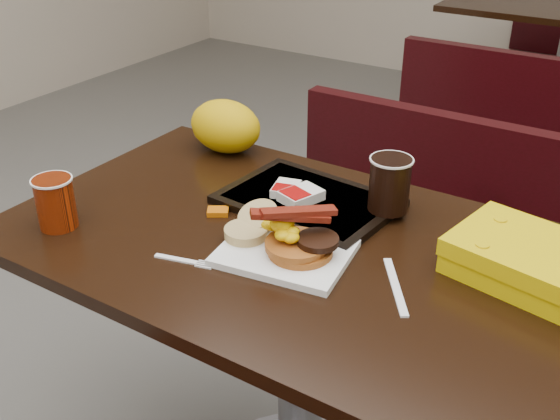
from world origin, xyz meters
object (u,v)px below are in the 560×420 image
Objects in this scene: bench_near_n at (420,251)px; fork at (176,259)px; pancake_stack at (300,247)px; tray at (308,201)px; bench_far_s at (525,127)px; hashbrown_sleeve_right at (301,196)px; paper_bag at (225,126)px; coffee_cup_far at (390,184)px; table_near at (301,386)px; knife at (395,286)px; platter at (285,253)px; coffee_cup_near at (56,203)px; hashbrown_sleeve_left at (286,189)px; clamshell at (528,260)px.

fork reaches higher than bench_near_n.
pancake_stack reaches higher than tray.
hashbrown_sleeve_right is (-0.08, -1.78, 0.42)m from bench_far_s.
paper_bag is at bearing 161.42° from tray.
bench_far_s is at bearing 76.29° from paper_bag.
coffee_cup_far is (0.26, 0.37, 0.07)m from fork.
table_near is 0.43m from hashbrown_sleeve_right.
hashbrown_sleeve_right is at bearing -159.58° from coffee_cup_far.
tray is (-0.10, 0.20, -0.02)m from pancake_stack.
bench_far_s is 1.78m from coffee_cup_far.
knife is at bearing 4.16° from pancake_stack.
platter reaches higher than fork.
coffee_cup_near is 0.48m from hashbrown_sleeve_left.
pancake_stack is 0.64× the size of paper_bag.
coffee_cup_near reaches higher than hashbrown_sleeve_right.
coffee_cup_near is at bearing -169.72° from platter.
fork is at bearing -133.00° from table_near.
paper_bag is (-0.40, 0.28, 0.44)m from table_near.
fork is (0.28, 0.03, -0.05)m from coffee_cup_near.
hashbrown_sleeve_right is 0.45× the size of paper_bag.
platter is 1.26× the size of paper_bag.
bench_near_n is 0.69m from tray.
table_near is 6.91× the size of knife.
hashbrown_sleeve_right is 0.74× the size of coffee_cup_far.
tray is (0.38, 0.35, -0.04)m from coffee_cup_near.
tray is 1.88× the size of paper_bag.
bench_near_n is 1.11m from coffee_cup_near.
hashbrown_sleeve_right is (-0.01, -0.02, 0.02)m from tray.
fork is 0.68× the size of knife.
pancake_stack reaches higher than platter.
pancake_stack is (0.03, -0.76, 0.42)m from bench_near_n.
bench_far_s is at bearing 93.09° from coffee_cup_far.
table_near is 0.41m from pancake_stack.
bench_far_s is 1.81m from tray.
bench_near_n is at bearing -90.00° from bench_far_s.
coffee_cup_far is (0.22, 0.05, 0.05)m from hashbrown_sleeve_left.
paper_bag is (-0.79, 0.17, 0.03)m from clamshell.
platter is at bearing -66.48° from tray.
paper_bag reaches higher than coffee_cup_near.
fork is 0.32m from hashbrown_sleeve_left.
bench_near_n is 8.75× the size of coffee_cup_far.
hashbrown_sleeve_right is at bearing 103.83° from platter.
hashbrown_sleeve_right reaches higher than table_near.
clamshell reaches higher than knife.
knife is at bearing -42.72° from hashbrown_sleeve_left.
clamshell is at bearing 1.66° from tray.
bench_near_n is 14.22× the size of hashbrown_sleeve_left.
coffee_cup_far is (0.09, -0.51, 0.46)m from bench_near_n.
knife is 2.05× the size of hashbrown_sleeve_right.
coffee_cup_far is 0.60× the size of paper_bag.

